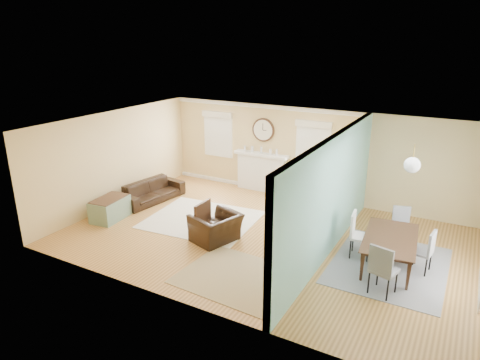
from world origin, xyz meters
The scene contains 27 objects.
floor centered at (0.00, 0.00, 0.00)m, with size 9.00×9.00×0.00m, color #915D2B.
wall_back centered at (0.00, 3.00, 1.30)m, with size 9.00×0.02×2.60m, color tan.
wall_front centered at (0.00, -3.00, 1.30)m, with size 9.00×0.02×2.60m, color tan.
wall_left centered at (-4.50, 0.00, 1.30)m, with size 0.02×6.00×2.60m, color tan.
ceiling centered at (0.00, 0.00, 2.60)m, with size 9.00×6.00×0.02m, color white.
partition centered at (1.51, 0.28, 1.36)m, with size 0.17×6.00×2.60m.
fireplace centered at (-1.50, 2.88, 0.60)m, with size 1.70×0.30×1.17m.
wall_clock centered at (-1.50, 2.97, 1.85)m, with size 0.70×0.07×0.70m.
window_left centered at (-3.05, 2.95, 1.66)m, with size 1.05×0.13×1.42m.
window_right centered at (0.05, 2.95, 1.66)m, with size 1.05×0.13×1.42m.
pendant centered at (3.00, 0.00, 2.20)m, with size 0.30×0.30×0.55m.
rug_cream centered at (-1.84, 0.16, 0.01)m, with size 2.65×2.29×0.01m, color beige.
rug_jute centered at (0.32, -1.80, 0.01)m, with size 2.20×1.80×0.01m, color tan.
rug_grey centered at (2.81, 0.10, 0.01)m, with size 2.18×2.72×0.01m, color gray.
sofa centered at (-3.83, 0.59, 0.29)m, with size 1.95×0.76×0.57m, color black.
eames_chair centered at (-0.89, -0.67, 0.33)m, with size 1.01×0.88×0.65m, color black.
green_chair centered at (0.46, 2.08, 0.33)m, with size 0.70×0.72×0.65m, color #0B724E.
trunk centered at (-3.91, -0.93, 0.28)m, with size 0.71×1.05×0.57m.
credenza centered at (1.13, 1.58, 0.40)m, with size 0.51×1.49×0.80m.
tv centered at (1.12, 1.58, 1.11)m, with size 1.08×0.14×0.62m, color black.
garden_stool centered at (1.19, 0.53, 0.26)m, with size 0.35×0.35×0.52m, color white.
potted_plant centered at (1.19, 0.53, 0.71)m, with size 0.35×0.30×0.38m, color #337F33.
dining_table centered at (2.81, 0.10, 0.32)m, with size 1.80×1.00×0.63m, color #472C1C.
dining_chair_n centered at (2.81, 1.20, 0.50)m, with size 0.47×0.47×0.86m.
dining_chair_s centered at (2.87, -0.99, 0.59)m, with size 0.53×0.53×1.00m.
dining_chair_w centered at (2.17, 0.17, 0.58)m, with size 0.48×0.48×0.98m.
dining_chair_e centered at (3.36, 0.17, 0.52)m, with size 0.45×0.45×0.89m.
Camera 1 is at (3.89, -8.14, 4.45)m, focal length 32.00 mm.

